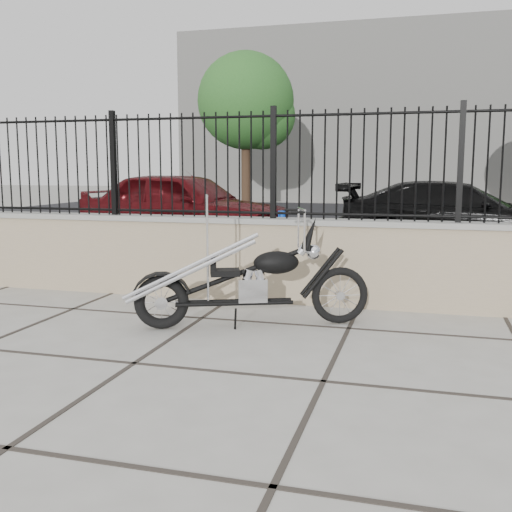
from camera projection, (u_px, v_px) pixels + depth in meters
name	position (u px, v px, depth m)	size (l,w,h in m)	color
ground_plane	(323.00, 382.00, 4.30)	(90.00, 90.00, 0.00)	#99968E
parking_lot	(398.00, 225.00, 16.21)	(30.00, 30.00, 0.00)	black
retaining_wall	(361.00, 263.00, 6.61)	(14.00, 0.36, 0.96)	gray
iron_fence	(363.00, 165.00, 6.46)	(14.00, 0.08, 1.20)	black
background_building	(413.00, 117.00, 28.98)	(22.00, 6.00, 8.00)	beige
chopper_motorcycle	(248.00, 260.00, 5.72)	(2.17, 0.38, 1.30)	black
car_red	(184.00, 207.00, 12.07)	(1.77, 4.40, 1.50)	#4C0A0E
car_black	(455.00, 215.00, 11.48)	(1.80, 4.43, 1.29)	black
bollard_a	(281.00, 242.00, 8.81)	(0.11, 0.11, 0.91)	#0B22B2
tree_left	(246.00, 96.00, 21.45)	(3.47, 3.47, 5.86)	#382619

